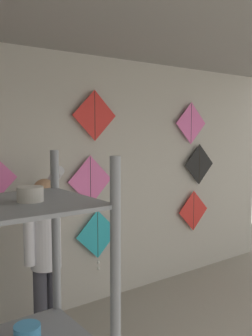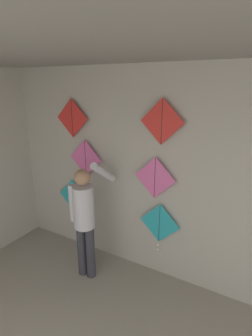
# 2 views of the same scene
# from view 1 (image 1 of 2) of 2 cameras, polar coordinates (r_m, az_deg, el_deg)

# --- Properties ---
(back_panel) EXTENTS (5.83, 0.06, 2.80)m
(back_panel) POSITION_cam_1_polar(r_m,az_deg,el_deg) (4.30, -4.32, -2.03)
(back_panel) COLOR #BCB7AD
(back_panel) RESTS_ON ground
(ceiling_slab) EXTENTS (5.83, 4.38, 0.04)m
(ceiling_slab) POSITION_cam_1_polar(r_m,az_deg,el_deg) (3.01, 15.76, 21.76)
(ceiling_slab) COLOR gray
(shopkeeper) EXTENTS (0.42, 0.60, 1.66)m
(shopkeeper) POSITION_cam_1_polar(r_m,az_deg,el_deg) (3.48, -12.20, -11.84)
(shopkeeper) COLOR #383842
(shopkeeper) RESTS_ON ground
(kite_1) EXTENTS (0.55, 0.04, 0.69)m
(kite_1) POSITION_cam_1_polar(r_m,az_deg,el_deg) (4.32, -4.33, -10.36)
(kite_1) COLOR #28B2C6
(kite_2) EXTENTS (0.55, 0.01, 0.55)m
(kite_2) POSITION_cam_1_polar(r_m,az_deg,el_deg) (5.26, 10.25, -6.42)
(kite_2) COLOR red
(kite_4) EXTENTS (0.55, 0.01, 0.55)m
(kite_4) POSITION_cam_1_polar(r_m,az_deg,el_deg) (4.14, -5.44, -1.91)
(kite_4) COLOR pink
(kite_5) EXTENTS (0.55, 0.01, 0.55)m
(kite_5) POSITION_cam_1_polar(r_m,az_deg,el_deg) (5.24, 11.11, 0.56)
(kite_5) COLOR black
(kite_7) EXTENTS (0.55, 0.01, 0.55)m
(kite_7) POSITION_cam_1_polar(r_m,az_deg,el_deg) (4.14, -4.78, 7.98)
(kite_7) COLOR red
(kite_8) EXTENTS (0.55, 0.01, 0.55)m
(kite_8) POSITION_cam_1_polar(r_m,az_deg,el_deg) (5.09, 9.90, 6.72)
(kite_8) COLOR pink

